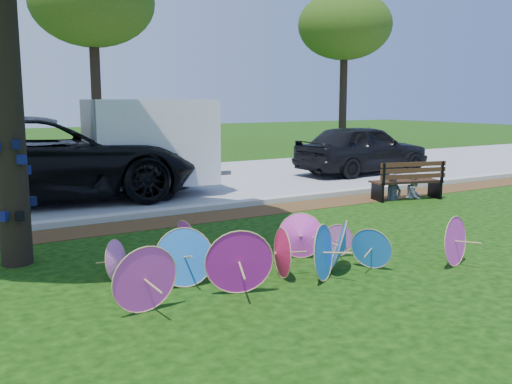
# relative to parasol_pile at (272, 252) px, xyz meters

# --- Properties ---
(ground) EXTENTS (90.00, 90.00, 0.00)m
(ground) POSITION_rel_parasol_pile_xyz_m (0.21, -0.44, -0.37)
(ground) COLOR black
(ground) RESTS_ON ground
(mulch_strip) EXTENTS (90.00, 1.00, 0.01)m
(mulch_strip) POSITION_rel_parasol_pile_xyz_m (0.21, 4.06, -0.37)
(mulch_strip) COLOR #472D16
(mulch_strip) RESTS_ON ground
(curb) EXTENTS (90.00, 0.30, 0.12)m
(curb) POSITION_rel_parasol_pile_xyz_m (0.21, 4.76, -0.31)
(curb) COLOR #B7B5AD
(curb) RESTS_ON ground
(street) EXTENTS (90.00, 8.00, 0.01)m
(street) POSITION_rel_parasol_pile_xyz_m (0.21, 8.91, -0.37)
(street) COLOR gray
(street) RESTS_ON ground
(parasol_pile) EXTENTS (5.24, 2.31, 0.86)m
(parasol_pile) POSITION_rel_parasol_pile_xyz_m (0.00, 0.00, 0.00)
(parasol_pile) COLOR #EE3BC6
(parasol_pile) RESTS_ON ground
(black_van) EXTENTS (7.42, 3.96, 1.98)m
(black_van) POSITION_rel_parasol_pile_xyz_m (-1.37, 7.68, 0.62)
(black_van) COLOR black
(black_van) RESTS_ON ground
(dark_pickup) EXTENTS (4.75, 2.08, 1.59)m
(dark_pickup) POSITION_rel_parasol_pile_xyz_m (8.45, 7.69, 0.42)
(dark_pickup) COLOR black
(dark_pickup) RESTS_ON ground
(cargo_trailer) EXTENTS (3.13, 2.15, 2.68)m
(cargo_trailer) POSITION_rel_parasol_pile_xyz_m (1.11, 7.24, 0.97)
(cargo_trailer) COLOR white
(cargo_trailer) RESTS_ON ground
(park_bench) EXTENTS (1.87, 1.08, 0.92)m
(park_bench) POSITION_rel_parasol_pile_xyz_m (6.11, 3.51, 0.09)
(park_bench) COLOR black
(park_bench) RESTS_ON ground
(person_left) EXTENTS (0.46, 0.31, 1.23)m
(person_left) POSITION_rel_parasol_pile_xyz_m (5.76, 3.56, 0.24)
(person_left) COLOR #39404E
(person_left) RESTS_ON ground
(person_right) EXTENTS (0.67, 0.61, 1.11)m
(person_right) POSITION_rel_parasol_pile_xyz_m (6.46, 3.56, 0.18)
(person_right) COLOR silver
(person_right) RESTS_ON ground
(bg_trees) EXTENTS (26.74, 5.52, 7.40)m
(bg_trees) POSITION_rel_parasol_pile_xyz_m (2.42, 14.64, 5.39)
(bg_trees) COLOR black
(bg_trees) RESTS_ON ground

